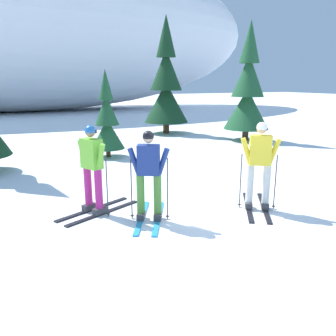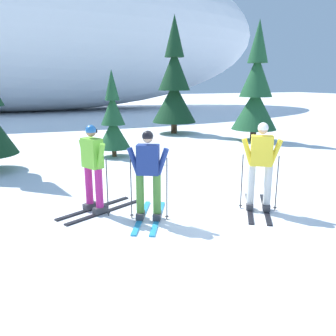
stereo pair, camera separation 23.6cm
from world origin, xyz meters
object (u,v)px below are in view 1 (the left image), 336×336
Objects in this scene: skier_navy_jacket at (149,175)px; pine_tree_center_right at (166,85)px; skier_yellow_jacket at (259,165)px; skier_lime_jacket at (93,168)px; pine_tree_far_right at (248,92)px; pine_tree_center at (107,121)px.

skier_navy_jacket is 0.30× the size of pine_tree_center_right.
skier_yellow_jacket is 1.05× the size of skier_navy_jacket.
skier_yellow_jacket is 0.32× the size of pine_tree_center_right.
skier_lime_jacket is (-0.85, 0.82, 0.03)m from skier_navy_jacket.
pine_tree_center_right is at bearing 74.45° from skier_yellow_jacket.
skier_navy_jacket is 11.48m from pine_tree_center_right.
pine_tree_center_right reaches higher than skier_lime_jacket.
pine_tree_far_right is at bearing 53.57° from skier_yellow_jacket.
skier_yellow_jacket is 8.90m from pine_tree_far_right.
skier_yellow_jacket reaches higher than skier_navy_jacket.
pine_tree_center reaches higher than skier_yellow_jacket.
pine_tree_center_right reaches higher than pine_tree_center.
skier_navy_jacket is 5.95m from pine_tree_center.
skier_lime_jacket is 0.61× the size of pine_tree_center.
skier_navy_jacket is 10.09m from pine_tree_far_right.
pine_tree_center_right is at bearing 57.12° from skier_lime_jacket.
skier_yellow_jacket reaches higher than skier_lime_jacket.
pine_tree_center_right is (5.17, 10.14, 1.48)m from skier_navy_jacket.
skier_lime_jacket is at bearing -109.12° from pine_tree_center.
skier_lime_jacket is 11.19m from pine_tree_center_right.
pine_tree_far_right reaches higher than skier_yellow_jacket.
skier_yellow_jacket is 6.45m from pine_tree_center.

